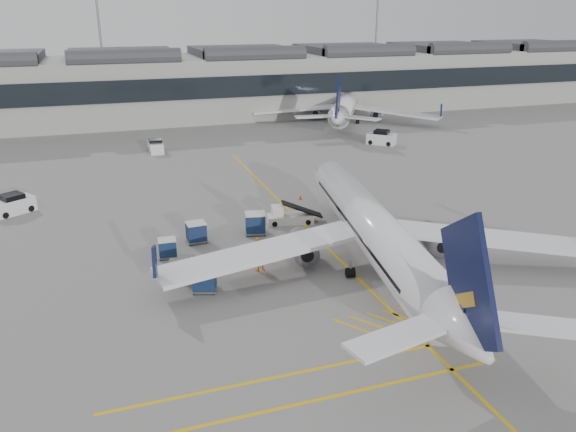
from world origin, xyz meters
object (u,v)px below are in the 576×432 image
object	(u,v)px
pushback_tug	(186,267)
ramp_agent_b	(259,259)
ramp_agent_a	(258,247)
baggage_cart_a	(196,232)
belt_loader	(289,216)
airliner_main	(375,231)

from	to	relation	value
pushback_tug	ramp_agent_b	bearing A→B (deg)	5.18
pushback_tug	ramp_agent_a	bearing A→B (deg)	30.74
baggage_cart_a	belt_loader	bearing A→B (deg)	8.36
airliner_main	baggage_cart_a	size ratio (longest dim) A/B	20.29
belt_loader	ramp_agent_b	distance (m)	10.64
baggage_cart_a	ramp_agent_b	xyz separation A→B (m)	(3.53, -7.14, -0.01)
ramp_agent_b	airliner_main	bearing A→B (deg)	162.83
airliner_main	ramp_agent_b	world-z (taller)	airliner_main
baggage_cart_a	ramp_agent_b	distance (m)	7.97
airliner_main	pushback_tug	bearing A→B (deg)	177.57
belt_loader	ramp_agent_a	size ratio (longest dim) A/B	3.37
ramp_agent_a	ramp_agent_b	bearing A→B (deg)	-168.46
belt_loader	pushback_tug	distance (m)	13.63
belt_loader	baggage_cart_a	bearing A→B (deg)	-158.07
belt_loader	ramp_agent_b	world-z (taller)	belt_loader
airliner_main	ramp_agent_b	xyz separation A→B (m)	(-8.79, 2.03, -1.93)
belt_loader	baggage_cart_a	xyz separation A→B (m)	(-9.09, -1.93, 0.35)
baggage_cart_a	pushback_tug	world-z (taller)	baggage_cart_a
belt_loader	airliner_main	bearing A→B (deg)	-63.81
belt_loader	ramp_agent_b	bearing A→B (deg)	-111.55
airliner_main	pushback_tug	xyz separation A→B (m)	(-14.21, 3.03, -2.24)
airliner_main	pushback_tug	size ratio (longest dim) A/B	12.62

